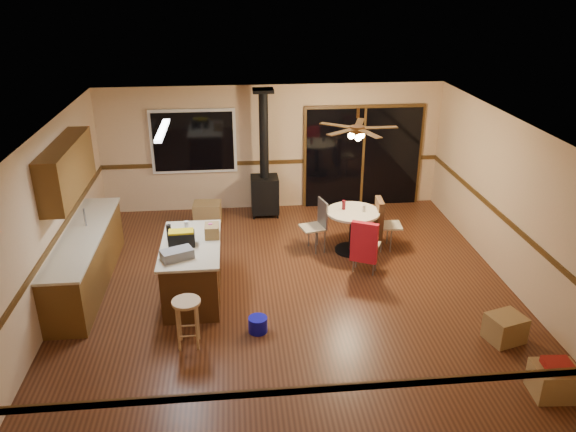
{
  "coord_description": "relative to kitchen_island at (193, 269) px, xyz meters",
  "views": [
    {
      "loc": [
        -0.8,
        -7.65,
        4.62
      ],
      "look_at": [
        0.0,
        0.3,
        1.15
      ],
      "focal_mm": 35.0,
      "sensor_mm": 36.0,
      "label": 1
    }
  ],
  "objects": [
    {
      "name": "floor",
      "position": [
        1.5,
        0.0,
        -0.45
      ],
      "size": [
        7.0,
        7.0,
        0.0
      ],
      "primitive_type": "plane",
      "color": "#4C2715",
      "rests_on": "ground"
    },
    {
      "name": "ceiling",
      "position": [
        1.5,
        0.0,
        2.15
      ],
      "size": [
        7.0,
        7.0,
        0.0
      ],
      "primitive_type": "plane",
      "rotation": [
        3.14,
        0.0,
        0.0
      ],
      "color": "silver",
      "rests_on": "ground"
    },
    {
      "name": "wall_back",
      "position": [
        1.5,
        3.5,
        0.85
      ],
      "size": [
        7.0,
        0.0,
        7.0
      ],
      "primitive_type": "plane",
      "rotation": [
        1.57,
        0.0,
        0.0
      ],
      "color": "tan",
      "rests_on": "ground"
    },
    {
      "name": "wall_front",
      "position": [
        1.5,
        -3.5,
        0.85
      ],
      "size": [
        7.0,
        0.0,
        7.0
      ],
      "primitive_type": "plane",
      "rotation": [
        -1.57,
        0.0,
        0.0
      ],
      "color": "tan",
      "rests_on": "ground"
    },
    {
      "name": "wall_left",
      "position": [
        -2.0,
        0.0,
        0.85
      ],
      "size": [
        0.0,
        7.0,
        7.0
      ],
      "primitive_type": "plane",
      "rotation": [
        1.57,
        0.0,
        1.57
      ],
      "color": "tan",
      "rests_on": "ground"
    },
    {
      "name": "wall_right",
      "position": [
        5.0,
        0.0,
        0.85
      ],
      "size": [
        0.0,
        7.0,
        7.0
      ],
      "primitive_type": "plane",
      "rotation": [
        1.57,
        0.0,
        -1.57
      ],
      "color": "tan",
      "rests_on": "ground"
    },
    {
      "name": "chair_rail",
      "position": [
        1.5,
        0.0,
        0.55
      ],
      "size": [
        7.0,
        7.0,
        0.08
      ],
      "primitive_type": null,
      "color": "#452D11",
      "rests_on": "ground"
    },
    {
      "name": "window",
      "position": [
        -0.1,
        3.45,
        1.05
      ],
      "size": [
        1.72,
        0.1,
        1.32
      ],
      "primitive_type": "cube",
      "color": "black",
      "rests_on": "ground"
    },
    {
      "name": "sliding_door",
      "position": [
        3.4,
        3.45,
        0.6
      ],
      "size": [
        2.52,
        0.1,
        2.1
      ],
      "primitive_type": "cube",
      "color": "black",
      "rests_on": "ground"
    },
    {
      "name": "lower_cabinets",
      "position": [
        -1.7,
        0.5,
        -0.02
      ],
      "size": [
        0.6,
        3.0,
        0.86
      ],
      "primitive_type": "cube",
      "color": "brown",
      "rests_on": "ground"
    },
    {
      "name": "countertop",
      "position": [
        -1.7,
        0.5,
        0.43
      ],
      "size": [
        0.64,
        3.04,
        0.04
      ],
      "primitive_type": "cube",
      "color": "#C4B798",
      "rests_on": "lower_cabinets"
    },
    {
      "name": "upper_cabinets",
      "position": [
        -1.83,
        0.7,
        1.45
      ],
      "size": [
        0.35,
        2.0,
        0.8
      ],
      "primitive_type": "cube",
      "color": "brown",
      "rests_on": "ground"
    },
    {
      "name": "kitchen_island",
      "position": [
        0.0,
        0.0,
        0.0
      ],
      "size": [
        0.88,
        1.68,
        0.9
      ],
      "color": "#442711",
      "rests_on": "ground"
    },
    {
      "name": "wood_stove",
      "position": [
        1.3,
        3.05,
        0.28
      ],
      "size": [
        0.55,
        0.5,
        2.52
      ],
      "color": "black",
      "rests_on": "ground"
    },
    {
      "name": "ceiling_fan",
      "position": [
        2.75,
        1.25,
        1.76
      ],
      "size": [
        0.24,
        0.24,
        0.55
      ],
      "color": "brown",
      "rests_on": "ceiling"
    },
    {
      "name": "fluorescent_strip",
      "position": [
        -0.3,
        0.3,
        2.11
      ],
      "size": [
        0.1,
        1.2,
        0.04
      ],
      "primitive_type": "cube",
      "color": "white",
      "rests_on": "ceiling"
    },
    {
      "name": "toolbox_grey",
      "position": [
        -0.16,
        -0.47,
        0.52
      ],
      "size": [
        0.5,
        0.4,
        0.14
      ],
      "primitive_type": "cube",
      "rotation": [
        0.0,
        0.0,
        0.41
      ],
      "color": "slate",
      "rests_on": "kitchen_island"
    },
    {
      "name": "toolbox_black",
      "position": [
        -0.12,
        -0.07,
        0.55
      ],
      "size": [
        0.4,
        0.23,
        0.21
      ],
      "primitive_type": "cube",
      "rotation": [
        0.0,
        0.0,
        0.06
      ],
      "color": "black",
      "rests_on": "kitchen_island"
    },
    {
      "name": "toolbox_yellow_lid",
      "position": [
        -0.12,
        -0.07,
        0.68
      ],
      "size": [
        0.37,
        0.21,
        0.03
      ],
      "primitive_type": "cube",
      "rotation": [
        0.0,
        0.0,
        0.06
      ],
      "color": "gold",
      "rests_on": "toolbox_black"
    },
    {
      "name": "box_on_island",
      "position": [
        0.32,
        0.2,
        0.54
      ],
      "size": [
        0.21,
        0.29,
        0.19
      ],
      "primitive_type": "cube",
      "rotation": [
        0.0,
        0.0,
        -0.0
      ],
      "color": "olive",
      "rests_on": "kitchen_island"
    },
    {
      "name": "bottle_dark",
      "position": [
        -0.32,
        0.14,
        0.57
      ],
      "size": [
        0.08,
        0.08,
        0.25
      ],
      "primitive_type": "cylinder",
      "rotation": [
        0.0,
        0.0,
        -0.07
      ],
      "color": "black",
      "rests_on": "kitchen_island"
    },
    {
      "name": "bottle_pink",
      "position": [
        0.3,
        0.23,
        0.55
      ],
      "size": [
        0.08,
        0.08,
        0.21
      ],
      "primitive_type": "cylinder",
      "rotation": [
        0.0,
        0.0,
        0.16
      ],
      "color": "#D84C8C",
      "rests_on": "kitchen_island"
    },
    {
      "name": "bottle_white",
      "position": [
        -0.07,
        0.36,
        0.55
      ],
      "size": [
        0.08,
        0.08,
        0.2
      ],
      "primitive_type": "cylinder",
      "rotation": [
        0.0,
        0.0,
        -0.2
      ],
      "color": "white",
      "rests_on": "kitchen_island"
    },
    {
      "name": "bar_stool",
      "position": [
        0.0,
        -1.28,
        -0.11
      ],
      "size": [
        0.42,
        0.42,
        0.69
      ],
      "primitive_type": "cylinder",
      "rotation": [
        0.0,
        0.0,
        -0.1
      ],
      "color": "tan",
      "rests_on": "floor"
    },
    {
      "name": "blue_bucket",
      "position": [
        0.94,
        -1.07,
        -0.34
      ],
      "size": [
        0.33,
        0.33,
        0.22
      ],
      "primitive_type": "cylinder",
      "rotation": [
        0.0,
        0.0,
        -0.26
      ],
      "color": "#0E0DBC",
      "rests_on": "floor"
    },
    {
      "name": "dining_table",
      "position": [
        2.75,
        1.25,
        0.08
      ],
      "size": [
        0.95,
        0.95,
        0.78
      ],
      "color": "black",
      "rests_on": "ground"
    },
    {
      "name": "glass_red",
      "position": [
        2.6,
        1.35,
        0.41
      ],
      "size": [
        0.07,
        0.07,
        0.17
      ],
      "primitive_type": "cylinder",
      "rotation": [
        0.0,
        0.0,
        -0.17
      ],
      "color": "#590C14",
      "rests_on": "dining_table"
    },
    {
      "name": "glass_cream",
      "position": [
        2.93,
        1.2,
        0.39
      ],
      "size": [
        0.06,
        0.06,
        0.13
      ],
      "primitive_type": "cylinder",
      "rotation": [
        0.0,
        0.0,
        -0.03
      ],
      "color": "beige",
      "rests_on": "dining_table"
    },
    {
      "name": "chair_left",
      "position": [
        2.15,
        1.37,
        0.14
      ],
      "size": [
        0.49,
        0.49,
        0.51
      ],
      "color": "tan",
      "rests_on": "ground"
    },
    {
      "name": "chair_near",
      "position": [
        2.76,
        0.39,
        0.14
      ],
      "size": [
        0.58,
        0.6,
        0.7
      ],
      "color": "tan",
      "rests_on": "ground"
    },
    {
      "name": "chair_right",
      "position": [
        3.26,
        1.31,
        0.14
      ],
      "size": [
        0.49,
        0.46,
        0.7
      ],
      "color": "tan",
      "rests_on": "ground"
    },
    {
      "name": "box_under_window",
      "position": [
        0.13,
        2.76,
        -0.24
      ],
      "size": [
        0.56,
        0.46,
        0.43
      ],
      "primitive_type": "cube",
      "rotation": [
        0.0,
        0.0,
        -0.06
      ],
      "color": "olive",
      "rests_on": "floor"
    },
    {
      "name": "box_corner_a",
      "position": [
        4.36,
        -2.69,
        -0.26
      ],
      "size": [
        0.53,
        0.46,
        0.38
      ],
      "primitive_type": "cube",
      "rotation": [
        0.0,
        0.0,
        -0.07
      ],
      "color": "olive",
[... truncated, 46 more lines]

